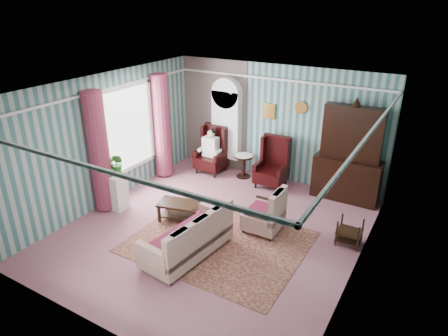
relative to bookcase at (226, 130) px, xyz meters
The scene contains 17 objects.
floor 3.34m from the bookcase, 64.58° to the right, with size 6.00×6.00×0.00m, color #965767.
room_shell 2.90m from the bookcase, 74.62° to the right, with size 5.53×6.02×2.91m.
bookcase is the anchor object (origin of this frame).
dresser_hutch 3.25m from the bookcase, ahead, with size 1.50×0.56×2.36m, color black.
wingback_left 0.68m from the bookcase, 122.66° to the right, with size 0.76×0.80×1.25m, color black.
wingback_right 1.63m from the bookcase, 14.57° to the right, with size 0.76×0.80×1.25m, color black.
seated_woman 0.70m from the bookcase, 122.66° to the right, with size 0.44×0.40×1.18m, color silver, non-canonical shape.
round_side_table 1.07m from the bookcase, 20.27° to the right, with size 0.50×0.50×0.60m, color black.
nest_table 4.37m from the bookcase, 26.92° to the right, with size 0.45×0.38×0.54m, color black.
plant_stand 3.39m from the bookcase, 108.49° to the right, with size 0.55×0.35×0.80m, color white.
rug 3.72m from the bookcase, 62.28° to the right, with size 3.20×2.60×0.01m, color #482018.
sofa 4.06m from the bookcase, 70.21° to the right, with size 1.80×1.07×1.05m, color #BAB490.
floral_armchair 3.26m from the bookcase, 46.58° to the right, with size 0.78×0.86×0.94m, color beige.
coffee_table 3.05m from the bookcase, 79.53° to the right, with size 0.89×0.48×0.41m, color black.
potted_plant_a 3.37m from the bookcase, 109.14° to the right, with size 0.36×0.31×0.40m, color #1E531A.
potted_plant_b 3.19m from the bookcase, 107.14° to the right, with size 0.27×0.22×0.49m, color #295A1C.
potted_plant_c 3.29m from the bookcase, 109.06° to the right, with size 0.23×0.23×0.40m, color #245019.
Camera 1 is at (3.67, -5.86, 4.39)m, focal length 32.00 mm.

